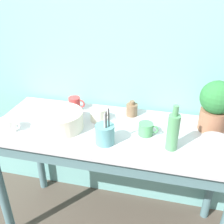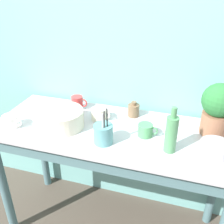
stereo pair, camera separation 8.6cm
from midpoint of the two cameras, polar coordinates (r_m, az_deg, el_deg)
The scene contains 13 objects.
wall_back at distance 1.79m, azimuth 4.85°, elevation 11.34°, with size 6.00×0.05×2.40m.
counter_table at distance 1.69m, azimuth 1.23°, elevation -9.18°, with size 1.49×0.61×0.86m.
potted_plant at distance 1.62m, azimuth 23.47°, elevation 0.83°, with size 0.20×0.20×0.31m.
bowl_wash_large at distance 1.63m, azimuth -9.43°, elevation -1.45°, with size 0.27×0.27×0.11m.
bottle_tall at distance 1.41m, azimuth 14.50°, elevation -4.58°, with size 0.06×0.06×0.26m.
bottle_short at distance 1.74m, azimuth 6.14°, elevation 0.41°, with size 0.08×0.08×0.10m.
mug_green at distance 1.55m, azimuth 8.92°, elevation -3.95°, with size 0.12×0.09×0.08m.
mug_red at distance 1.83m, azimuth -6.18°, elevation 2.02°, with size 0.11×0.08×0.09m.
mug_cream at distance 1.69m, azimuth -1.40°, elevation -0.53°, with size 0.13×0.09×0.08m.
mug_white at distance 1.72m, azimuth -19.85°, elevation -1.97°, with size 0.13×0.10×0.08m.
bowl_small_steel at distance 1.52m, azimuth 23.17°, elevation -7.33°, with size 0.17×0.17×0.06m.
utensil_cup at distance 1.46m, azimuth -0.20°, elevation -4.79°, with size 0.11×0.11×0.22m.
tray_board at distance 1.87m, azimuth -15.03°, elevation 0.41°, with size 0.24×0.19×0.02m.
Camera 2 is at (0.40, -1.00, 1.72)m, focal length 42.00 mm.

